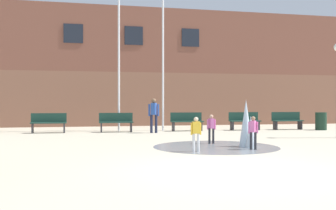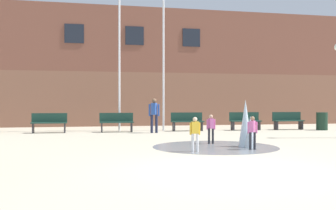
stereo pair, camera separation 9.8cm
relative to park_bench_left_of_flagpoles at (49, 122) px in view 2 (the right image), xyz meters
The scene contains 15 objects.
ground_plane 12.09m from the park_bench_left_of_flagpoles, 68.10° to the right, with size 100.00×100.00×0.00m, color #BCB299.
library_building 9.26m from the park_bench_left_of_flagpoles, 58.93° to the left, with size 36.00×6.05×7.16m.
splash_fountain 9.69m from the park_bench_left_of_flagpoles, 48.94° to the right, with size 3.94×3.94×1.49m.
park_bench_left_of_flagpoles is the anchor object (origin of this frame).
park_bench_center 3.09m from the park_bench_left_of_flagpoles, ahead, with size 1.60×0.44×0.91m.
park_bench_under_right_flagpole 6.56m from the park_bench_left_of_flagpoles, ahead, with size 1.60×0.44×0.91m.
park_bench_near_trashcan 9.59m from the park_bench_left_of_flagpoles, ahead, with size 1.60×0.44×0.91m.
park_bench_far_right 11.91m from the park_bench_left_of_flagpoles, ahead, with size 1.60×0.44×0.91m.
adult_watching 4.87m from the park_bench_left_of_flagpoles, 12.41° to the right, with size 0.50×0.39×1.59m.
child_with_pink_shirt 10.33m from the park_bench_left_of_flagpoles, 51.25° to the right, with size 0.31×0.24×0.99m.
child_in_fountain 9.44m from the park_bench_left_of_flagpoles, 60.36° to the right, with size 0.31×0.14×0.99m.
child_running 8.48m from the park_bench_left_of_flagpoles, 46.95° to the right, with size 0.31×0.22×0.99m.
flagpole_left 5.13m from the park_bench_left_of_flagpoles, ahead, with size 0.80×0.10×8.29m.
flagpole_right 6.64m from the park_bench_left_of_flagpoles, ahead, with size 0.80×0.10×7.91m.
trash_can 13.47m from the park_bench_left_of_flagpoles, ahead, with size 0.56×0.56×0.90m, color #193323.
Camera 2 is at (-2.84, -7.65, 1.38)m, focal length 42.00 mm.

